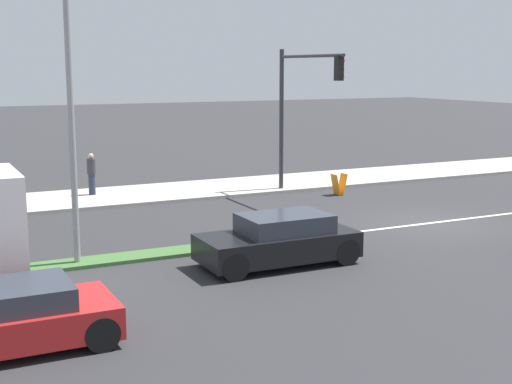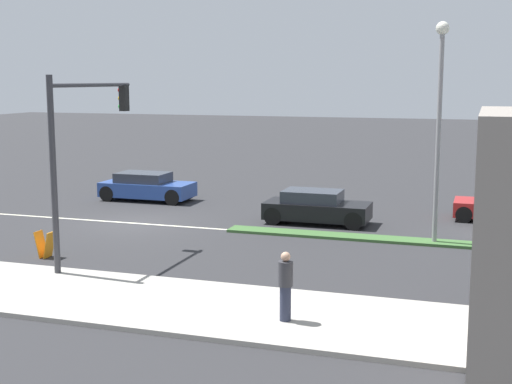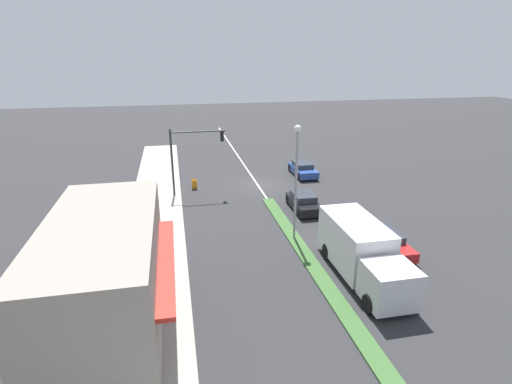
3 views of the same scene
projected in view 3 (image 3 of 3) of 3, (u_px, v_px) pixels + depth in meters
ground_plane at (332, 295)px, 20.12m from camera, size 160.00×160.00×0.00m
sidewalk_right at (148, 323)px, 17.90m from camera, size 4.00×73.00×0.12m
lane_marking_center at (258, 185)px, 36.74m from camera, size 0.16×60.00×0.01m
building_corner_store at (106, 274)px, 17.10m from camera, size 5.17×10.55×4.90m
traffic_signal_main at (189, 150)px, 32.89m from camera, size 4.59×0.34×5.60m
street_lamp at (296, 169)px, 24.60m from camera, size 0.44×0.44×7.37m
pedestrian at (146, 221)px, 26.46m from camera, size 0.34×0.34×1.62m
warning_aframe_sign at (194, 184)px, 35.63m from camera, size 0.45×0.53×0.84m
delivery_truck at (362, 251)px, 21.42m from camera, size 2.44×7.50×2.87m
suv_black at (304, 202)px, 30.72m from camera, size 1.81×4.06×1.31m
coupe_blue at (303, 169)px, 39.35m from camera, size 1.87×4.25×1.30m
hatchback_red at (384, 241)px, 24.55m from camera, size 1.87×4.50×1.19m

